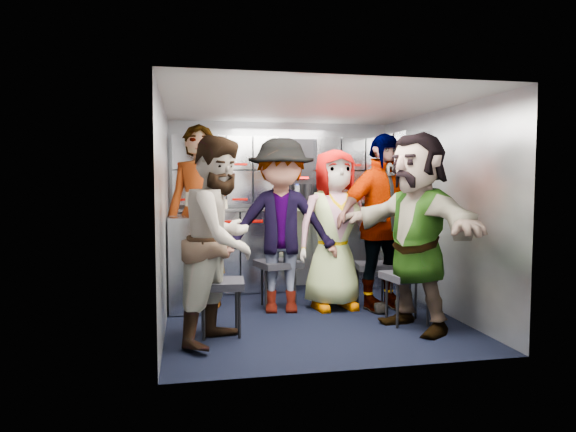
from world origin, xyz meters
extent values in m
plane|color=black|center=(0.00, 0.00, 0.00)|extent=(3.00, 3.00, 0.00)
cube|color=#9398A1|center=(0.00, 1.50, 1.05)|extent=(2.80, 0.04, 2.10)
cube|color=#9398A1|center=(-1.40, 0.00, 1.05)|extent=(0.04, 3.00, 2.10)
cube|color=#9398A1|center=(1.40, 0.00, 1.05)|extent=(0.04, 3.00, 2.10)
cube|color=silver|center=(0.00, 0.00, 2.10)|extent=(2.80, 3.00, 0.02)
cube|color=#9FA5AF|center=(0.00, 1.29, 0.49)|extent=(2.68, 0.38, 0.99)
cube|color=#9FA5AF|center=(-1.19, 0.56, 0.49)|extent=(0.38, 0.76, 0.99)
cube|color=#B7BABF|center=(0.00, 1.29, 1.01)|extent=(2.68, 0.42, 0.03)
cube|color=#9FA5AF|center=(0.00, 1.35, 1.49)|extent=(2.68, 0.28, 0.82)
cube|color=#9FA5AF|center=(1.25, 0.70, 1.49)|extent=(0.28, 1.00, 0.82)
cube|color=#9FA5AF|center=(1.25, 0.60, 0.50)|extent=(0.28, 1.20, 1.00)
cube|color=#A80601|center=(0.00, 1.09, 0.88)|extent=(2.60, 0.02, 0.03)
cube|color=black|center=(-0.91, -0.46, 0.46)|extent=(0.44, 0.42, 0.07)
cylinder|color=black|center=(-1.06, -0.59, 0.22)|extent=(0.03, 0.03, 0.44)
cylinder|color=black|center=(-0.76, -0.59, 0.22)|extent=(0.03, 0.03, 0.44)
cylinder|color=black|center=(-1.06, -0.33, 0.22)|extent=(0.03, 0.03, 0.44)
cylinder|color=black|center=(-0.76, -0.33, 0.22)|extent=(0.03, 0.03, 0.44)
cube|color=black|center=(-0.23, 0.42, 0.47)|extent=(0.52, 0.50, 0.07)
cylinder|color=black|center=(-0.39, 0.29, 0.22)|extent=(0.03, 0.03, 0.45)
cylinder|color=black|center=(-0.08, 0.29, 0.22)|extent=(0.03, 0.03, 0.45)
cylinder|color=black|center=(-0.39, 0.56, 0.22)|extent=(0.03, 0.03, 0.45)
cylinder|color=black|center=(-0.08, 0.56, 0.22)|extent=(0.03, 0.03, 0.45)
cube|color=black|center=(0.35, 0.46, 0.37)|extent=(0.38, 0.36, 0.05)
cylinder|color=black|center=(0.22, 0.35, 0.18)|extent=(0.02, 0.02, 0.35)
cylinder|color=black|center=(0.47, 0.35, 0.18)|extent=(0.02, 0.02, 0.35)
cylinder|color=black|center=(0.22, 0.56, 0.18)|extent=(0.02, 0.02, 0.35)
cylinder|color=black|center=(0.47, 0.56, 0.18)|extent=(0.02, 0.02, 0.35)
cube|color=black|center=(0.81, 0.31, 0.43)|extent=(0.44, 0.43, 0.06)
cylinder|color=black|center=(0.67, 0.18, 0.21)|extent=(0.02, 0.02, 0.41)
cylinder|color=black|center=(0.96, 0.18, 0.21)|extent=(0.02, 0.02, 0.41)
cylinder|color=black|center=(0.67, 0.43, 0.21)|extent=(0.02, 0.02, 0.41)
cylinder|color=black|center=(0.96, 0.43, 0.21)|extent=(0.02, 0.02, 0.41)
cube|color=black|center=(0.86, -0.44, 0.46)|extent=(0.47, 0.45, 0.07)
cylinder|color=black|center=(0.71, -0.58, 0.22)|extent=(0.03, 0.03, 0.43)
cylinder|color=black|center=(1.01, -0.58, 0.22)|extent=(0.03, 0.03, 0.43)
cylinder|color=black|center=(0.71, -0.31, 0.22)|extent=(0.03, 0.03, 0.43)
cylinder|color=black|center=(1.01, -0.31, 0.22)|extent=(0.03, 0.03, 0.43)
imported|color=black|center=(-1.05, 0.65, 0.99)|extent=(0.82, 0.66, 1.97)
imported|color=black|center=(-0.91, -0.64, 0.87)|extent=(1.00, 1.06, 1.74)
imported|color=black|center=(-0.23, 0.24, 0.90)|extent=(1.25, 0.83, 1.80)
imported|color=black|center=(0.35, 0.28, 0.85)|extent=(0.87, 0.60, 1.70)
imported|color=black|center=(0.81, 0.13, 0.93)|extent=(1.17, 0.75, 1.86)
imported|color=black|center=(0.86, -0.62, 0.90)|extent=(1.09, 1.76, 1.81)
cylinder|color=white|center=(-0.06, 1.24, 1.16)|extent=(0.07, 0.07, 0.26)
cylinder|color=white|center=(0.15, 1.24, 1.17)|extent=(0.06, 0.06, 0.27)
cylinder|color=white|center=(1.15, 1.24, 1.14)|extent=(0.07, 0.07, 0.22)
cylinder|color=#C7B68C|center=(-0.74, 1.23, 1.08)|extent=(0.07, 0.07, 0.11)
cylinder|color=#C7B68C|center=(1.19, 1.23, 1.08)|extent=(0.09, 0.09, 0.11)
camera|label=1|loc=(-1.20, -4.95, 1.37)|focal=32.00mm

